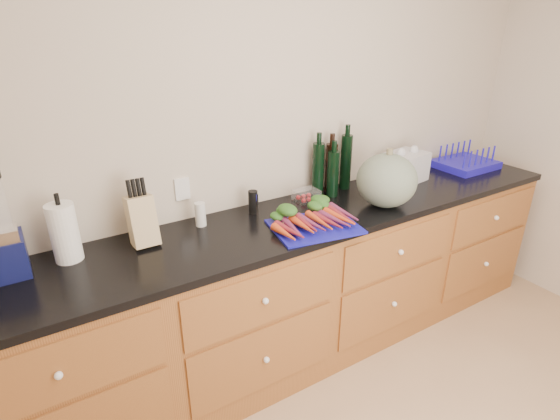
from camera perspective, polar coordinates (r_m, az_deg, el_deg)
wall_back at (r=2.59m, az=-0.60°, el=9.18°), size 4.10×0.05×2.60m
cabinets at (r=2.69m, az=3.17°, el=-10.18°), size 3.60×0.64×0.90m
countertop at (r=2.47m, az=3.36°, el=-1.04°), size 3.64×0.62×0.04m
cutting_board at (r=2.31m, az=4.54°, el=-2.17°), size 0.50×0.41×0.01m
carrots at (r=2.33m, az=3.95°, el=-1.08°), size 0.44×0.32×0.06m
squash at (r=2.59m, az=13.76°, el=3.77°), size 0.35×0.35×0.31m
paper_towel at (r=2.17m, az=-26.33°, el=-2.68°), size 0.12×0.12×0.27m
knife_block at (r=2.20m, az=-17.60°, el=-1.32°), size 0.12×0.12×0.24m
grinder_salt at (r=2.34m, az=-10.35°, el=-0.56°), size 0.06×0.06×0.13m
grinder_pepper at (r=2.46m, az=-3.54°, el=1.05°), size 0.05×0.05×0.13m
canister_chrome at (r=2.46m, az=-3.43°, el=0.92°), size 0.05×0.05×0.12m
tomato_box at (r=2.64m, az=3.46°, el=1.91°), size 0.14×0.11×0.07m
bottles at (r=2.75m, az=6.84°, el=5.48°), size 0.29×0.15×0.35m
grocery_bag at (r=3.08m, az=16.10°, el=5.48°), size 0.29×0.25×0.19m
dish_rack at (r=3.51m, az=23.05°, el=5.76°), size 0.41×0.33×0.17m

